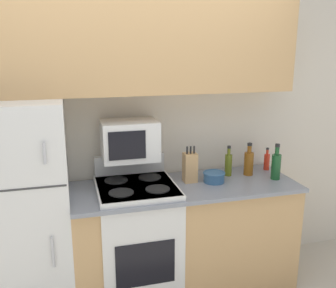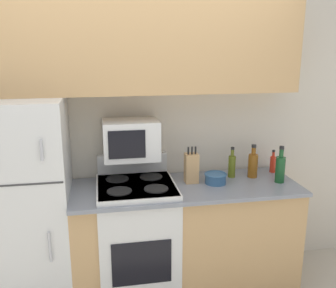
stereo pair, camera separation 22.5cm
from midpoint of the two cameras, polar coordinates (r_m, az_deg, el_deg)
name	(u,v)px [view 2 (the right image)]	position (r m, az deg, el deg)	size (l,w,h in m)	color
wall_back	(136,132)	(3.15, -2.91, 1.75)	(8.00, 0.05, 2.55)	beige
lower_cabinets	(185,237)	(3.18, 4.73, -13.95)	(1.79, 0.66, 0.91)	tan
refrigerator	(22,208)	(2.98, -19.41, -9.21)	(0.71, 0.65, 1.63)	silver
upper_cabinets	(136,44)	(2.88, -2.57, 14.97)	(2.50, 0.34, 0.73)	tan
stove	(137,238)	(3.08, -2.57, -14.16)	(0.60, 0.64, 1.11)	silver
microwave	(131,140)	(2.93, -3.49, 0.66)	(0.43, 0.31, 0.31)	silver
knife_block	(191,168)	(3.01, 5.73, -3.67)	(0.10, 0.10, 0.30)	tan
bowl	(216,178)	(3.04, 9.38, -5.17)	(0.18, 0.18, 0.08)	#335B84
bottle_hot_sauce	(273,164)	(3.41, 17.53, -2.88)	(0.05, 0.05, 0.20)	red
bottle_whiskey	(253,164)	(3.23, 14.77, -3.06)	(0.08, 0.08, 0.28)	brown
bottle_olive_oil	(232,165)	(3.19, 11.71, -3.24)	(0.06, 0.06, 0.26)	#5B6619
bottle_wine_green	(280,168)	(3.17, 18.71, -3.54)	(0.08, 0.08, 0.30)	#194C23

